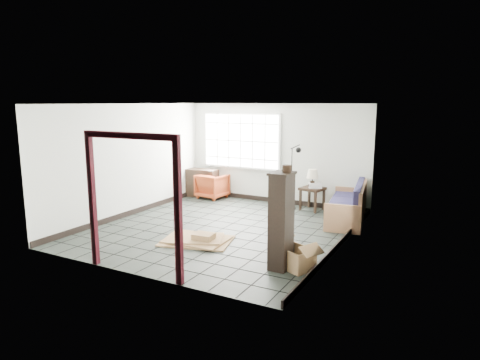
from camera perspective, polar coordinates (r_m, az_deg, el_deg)
The scene contains 15 objects.
ground at distance 9.10m, azimuth -2.29°, elevation -6.49°, with size 5.50×5.50×0.00m, color black.
room_shell at distance 8.78m, azimuth -2.28°, elevation 4.10°, with size 5.02×5.52×2.61m.
window_panel at distance 11.60m, azimuth 0.15°, elevation 5.24°, with size 2.32×0.08×1.52m.
doorway_trim at distance 6.65m, azimuth -14.24°, elevation -0.87°, with size 1.80×0.08×2.20m.
futon_sofa at distance 9.87m, azimuth 14.41°, elevation -3.57°, with size 1.04×2.06×0.87m.
armchair at distance 11.88m, azimuth -3.70°, elevation -0.63°, with size 0.73×0.68×0.75m, color maroon.
side_table at distance 10.65m, azimuth 9.63°, elevation -1.52°, with size 0.61×0.61×0.57m.
table_lamp at distance 10.62m, azimuth 9.65°, elevation 0.69°, with size 0.35×0.35×0.44m.
projector at distance 10.59m, azimuth 9.97°, elevation -0.73°, with size 0.38×0.35×0.11m.
floor_lamp at distance 10.53m, azimuth 7.28°, elevation 0.65°, with size 0.44×0.36×1.64m.
console_shelf at distance 12.09m, azimuth -5.35°, elevation -0.37°, with size 1.03×0.46×0.78m.
tall_shelf at distance 6.80m, azimuth 5.52°, elevation -5.39°, with size 0.34×0.43×1.57m.
pot at distance 6.64m, azimuth 6.27°, elevation 1.52°, with size 0.18×0.18×0.11m.
open_box at distance 7.02m, azimuth 7.53°, elevation -10.31°, with size 0.92×0.71×0.47m.
cardboard_pile at distance 8.29m, azimuth -5.66°, elevation -7.87°, with size 1.50×1.23×0.19m.
Camera 1 is at (4.42, -7.50, 2.64)m, focal length 32.00 mm.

